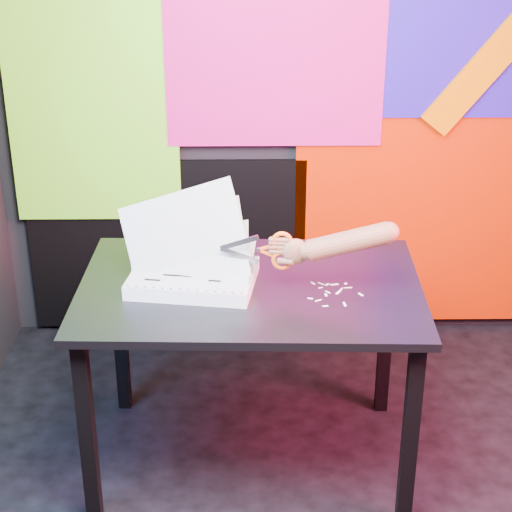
{
  "coord_description": "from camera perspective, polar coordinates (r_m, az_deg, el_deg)",
  "views": [
    {
      "loc": [
        -0.38,
        -2.23,
        2.1
      ],
      "look_at": [
        -0.35,
        0.44,
        0.87
      ],
      "focal_mm": 60.0,
      "sensor_mm": 36.0,
      "label": 1
    }
  ],
  "objects": [
    {
      "name": "paper_clippings",
      "position": [
        2.97,
        5.18,
        -2.38
      ],
      "size": [
        0.19,
        0.19,
        0.0
      ],
      "color": "white",
      "rests_on": "work_table"
    },
    {
      "name": "backdrop",
      "position": [
        3.89,
        5.84,
        7.52
      ],
      "size": [
        2.88,
        0.05,
        2.08
      ],
      "color": "#BB1F00",
      "rests_on": "ground"
    },
    {
      "name": "room",
      "position": [
        2.38,
        8.55,
        6.13
      ],
      "size": [
        3.01,
        3.01,
        2.71
      ],
      "color": "black",
      "rests_on": "ground"
    },
    {
      "name": "hand_forearm",
      "position": [
        2.88,
        5.59,
        0.86
      ],
      "size": [
        0.42,
        0.11,
        0.17
      ],
      "rotation": [
        0.0,
        0.0,
        -0.12
      ],
      "color": "brown",
      "rests_on": "work_table"
    },
    {
      "name": "work_table",
      "position": [
        3.05,
        -0.38,
        -3.43
      ],
      "size": [
        1.23,
        0.84,
        0.75
      ],
      "rotation": [
        0.0,
        0.0,
        -0.03
      ],
      "color": "black",
      "rests_on": "ground"
    },
    {
      "name": "printout_stack",
      "position": [
        3.0,
        -4.24,
        -1.28
      ],
      "size": [
        0.5,
        0.37,
        0.39
      ],
      "rotation": [
        0.0,
        0.0,
        -0.15
      ],
      "color": "white",
      "rests_on": "work_table"
    },
    {
      "name": "scissors",
      "position": [
        2.9,
        1.41,
        0.36
      ],
      "size": [
        0.25,
        0.04,
        0.14
      ],
      "rotation": [
        0.0,
        0.0,
        -0.12
      ],
      "color": "silver",
      "rests_on": "printout_stack"
    }
  ]
}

